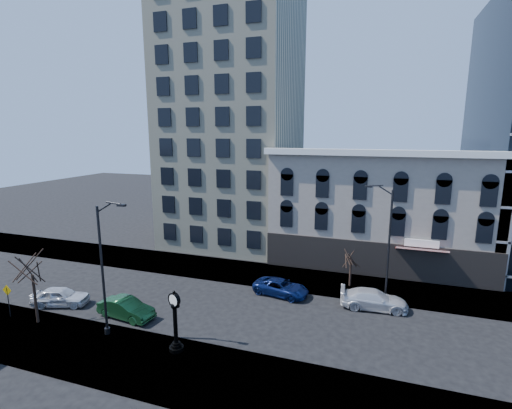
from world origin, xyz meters
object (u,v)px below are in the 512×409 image
(car_near_a, at_px, (60,296))
(car_near_b, at_px, (126,308))
(warning_sign, at_px, (8,295))
(street_clock, at_px, (175,324))
(street_lamp_near, at_px, (108,234))

(car_near_a, relative_size, car_near_b, 0.97)
(warning_sign, bearing_deg, street_clock, -0.78)
(car_near_a, xyz_separation_m, car_near_b, (6.50, -0.03, -0.00))
(street_lamp_near, bearing_deg, car_near_b, 110.68)
(street_clock, bearing_deg, warning_sign, -160.16)
(street_clock, distance_m, car_near_b, 6.75)
(warning_sign, height_order, car_near_b, warning_sign)
(street_lamp_near, height_order, car_near_a, street_lamp_near)
(car_near_a, bearing_deg, street_lamp_near, -127.08)
(warning_sign, distance_m, car_near_b, 8.99)
(car_near_b, bearing_deg, warning_sign, 115.50)
(car_near_b, bearing_deg, car_near_a, 96.00)
(street_lamp_near, bearing_deg, car_near_a, 159.27)
(street_clock, xyz_separation_m, car_near_a, (-12.52, 2.81, -1.23))
(street_clock, height_order, street_lamp_near, street_lamp_near)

